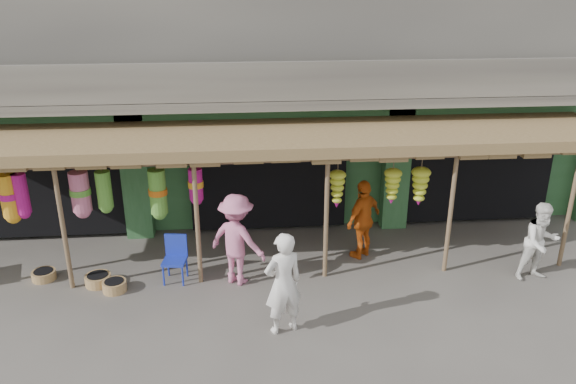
{
  "coord_description": "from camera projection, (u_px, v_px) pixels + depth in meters",
  "views": [
    {
      "loc": [
        -0.65,
        -10.1,
        5.77
      ],
      "look_at": [
        0.36,
        1.0,
        1.39
      ],
      "focal_mm": 35.0,
      "sensor_mm": 36.0,
      "label": 1
    }
  ],
  "objects": [
    {
      "name": "basket_mid",
      "position": [
        44.0,
        275.0,
        11.27
      ],
      "size": [
        0.56,
        0.56,
        0.18
      ],
      "primitive_type": "cylinder",
      "rotation": [
        0.0,
        0.0,
        0.22
      ],
      "color": "#A06A47",
      "rests_on": "ground"
    },
    {
      "name": "basket_right",
      "position": [
        115.0,
        286.0,
        10.85
      ],
      "size": [
        0.54,
        0.54,
        0.21
      ],
      "primitive_type": "cylinder",
      "rotation": [
        0.0,
        0.0,
        -0.19
      ],
      "color": "#A6864D",
      "rests_on": "ground"
    },
    {
      "name": "ground",
      "position": [
        275.0,
        273.0,
        11.53
      ],
      "size": [
        80.0,
        80.0,
        0.0
      ],
      "primitive_type": "plane",
      "color": "#514C47",
      "rests_on": "ground"
    },
    {
      "name": "person_vendor",
      "position": [
        363.0,
        219.0,
        11.91
      ],
      "size": [
        1.06,
        0.99,
        1.75
      ],
      "primitive_type": "imported",
      "rotation": [
        0.0,
        0.0,
        3.85
      ],
      "color": "#C65412",
      "rests_on": "ground"
    },
    {
      "name": "building",
      "position": [
        261.0,
        70.0,
        14.81
      ],
      "size": [
        16.4,
        6.8,
        7.0
      ],
      "color": "gray",
      "rests_on": "ground"
    },
    {
      "name": "person_right",
      "position": [
        541.0,
        242.0,
        11.04
      ],
      "size": [
        0.87,
        0.72,
        1.63
      ],
      "primitive_type": "imported",
      "rotation": [
        0.0,
        0.0,
        0.14
      ],
      "color": "white",
      "rests_on": "ground"
    },
    {
      "name": "awning",
      "position": [
        263.0,
        142.0,
        11.31
      ],
      "size": [
        14.0,
        2.7,
        2.79
      ],
      "color": "brown",
      "rests_on": "ground"
    },
    {
      "name": "basket_left",
      "position": [
        98.0,
        280.0,
        11.07
      ],
      "size": [
        0.59,
        0.59,
        0.21
      ],
      "primitive_type": "cylinder",
      "rotation": [
        0.0,
        0.0,
        0.18
      ],
      "color": "olive",
      "rests_on": "ground"
    },
    {
      "name": "person_shopper",
      "position": [
        237.0,
        240.0,
        10.89
      ],
      "size": [
        1.38,
        1.23,
        1.86
      ],
      "primitive_type": "imported",
      "rotation": [
        0.0,
        0.0,
        2.56
      ],
      "color": "pink",
      "rests_on": "ground"
    },
    {
      "name": "blue_chair",
      "position": [
        175.0,
        256.0,
        11.14
      ],
      "size": [
        0.5,
        0.51,
        0.93
      ],
      "rotation": [
        0.0,
        0.0,
        -0.14
      ],
      "color": "#1B2FB4",
      "rests_on": "ground"
    },
    {
      "name": "person_front",
      "position": [
        283.0,
        284.0,
        9.36
      ],
      "size": [
        0.79,
        0.65,
        1.85
      ],
      "primitive_type": "imported",
      "rotation": [
        0.0,
        0.0,
        3.49
      ],
      "color": "white",
      "rests_on": "ground"
    }
  ]
}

